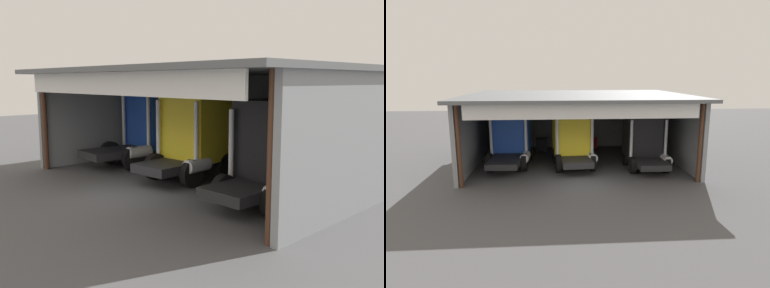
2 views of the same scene
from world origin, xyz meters
TOP-DOWN VIEW (x-y plane):
  - ground_plane at (0.00, 0.00)m, footprint 80.00×80.00m
  - workshop_shed at (0.00, 5.88)m, footprint 14.26×11.31m
  - truck_blue_right_bay at (-4.42, 4.76)m, footprint 2.73×5.19m
  - truck_yellow_center_bay at (-0.32, 4.15)m, footprint 2.84×4.69m
  - truck_black_left_bay at (4.34, 3.38)m, footprint 2.58×4.24m
  - oil_drum at (1.76, 9.54)m, footprint 0.58×0.58m
  - tool_cart at (-2.53, 8.72)m, footprint 0.90×0.60m

SIDE VIEW (x-z plane):
  - ground_plane at x=0.00m, z-range 0.00..0.00m
  - oil_drum at x=1.76m, z-range 0.00..0.89m
  - tool_cart at x=-2.53m, z-range 0.00..1.00m
  - truck_blue_right_bay at x=-4.42m, z-range 0.05..3.64m
  - truck_black_left_bay at x=4.34m, z-range 0.07..3.65m
  - truck_yellow_center_bay at x=-0.32m, z-range 0.12..3.91m
  - workshop_shed at x=0.00m, z-range 1.00..5.74m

